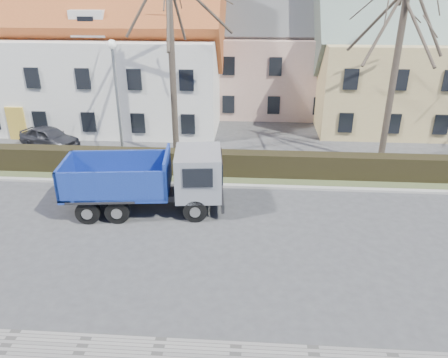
# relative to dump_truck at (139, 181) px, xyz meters

# --- Properties ---
(ground) EXTENTS (120.00, 120.00, 0.00)m
(ground) POSITION_rel_dump_truck_xyz_m (2.53, -1.84, -1.48)
(ground) COLOR #39393B
(curb_far) EXTENTS (80.00, 0.30, 0.12)m
(curb_far) POSITION_rel_dump_truck_xyz_m (2.53, 2.76, -1.42)
(curb_far) COLOR #9C9993
(curb_far) RESTS_ON ground
(grass_strip) EXTENTS (80.00, 3.00, 0.10)m
(grass_strip) POSITION_rel_dump_truck_xyz_m (2.53, 4.36, -1.43)
(grass_strip) COLOR #3E4929
(grass_strip) RESTS_ON ground
(hedge) EXTENTS (60.00, 0.90, 1.30)m
(hedge) POSITION_rel_dump_truck_xyz_m (2.53, 4.16, -0.83)
(hedge) COLOR black
(hedge) RESTS_ON ground
(building_white) EXTENTS (26.80, 10.80, 9.50)m
(building_white) POSITION_rel_dump_truck_xyz_m (-10.47, 14.16, 3.27)
(building_white) COLOR silver
(building_white) RESTS_ON ground
(building_pink) EXTENTS (10.80, 8.80, 8.00)m
(building_pink) POSITION_rel_dump_truck_xyz_m (6.53, 18.16, 2.52)
(building_pink) COLOR tan
(building_pink) RESTS_ON ground
(building_yellow) EXTENTS (18.80, 10.80, 8.50)m
(building_yellow) POSITION_rel_dump_truck_xyz_m (18.53, 15.16, 2.77)
(building_yellow) COLOR tan
(building_yellow) RESTS_ON ground
(tree_1) EXTENTS (9.20, 9.20, 12.65)m
(tree_1) POSITION_rel_dump_truck_xyz_m (0.53, 6.66, 4.84)
(tree_1) COLOR #382F27
(tree_1) RESTS_ON ground
(tree_2) EXTENTS (8.00, 8.00, 11.00)m
(tree_2) POSITION_rel_dump_truck_xyz_m (12.53, 6.66, 4.02)
(tree_2) COLOR #382F27
(tree_2) RESTS_ON ground
(dump_truck) EXTENTS (7.65, 3.52, 2.96)m
(dump_truck) POSITION_rel_dump_truck_xyz_m (0.00, 0.00, 0.00)
(dump_truck) COLOR navy
(dump_truck) RESTS_ON ground
(streetlight) EXTENTS (0.55, 0.55, 7.04)m
(streetlight) POSITION_rel_dump_truck_xyz_m (-2.26, 5.16, 2.04)
(streetlight) COLOR gray
(streetlight) RESTS_ON ground
(cart_frame) EXTENTS (0.87, 0.66, 0.70)m
(cart_frame) POSITION_rel_dump_truck_xyz_m (-1.03, 2.69, -1.13)
(cart_frame) COLOR silver
(cart_frame) RESTS_ON ground
(parked_car_a) EXTENTS (4.30, 2.92, 1.36)m
(parked_car_a) POSITION_rel_dump_truck_xyz_m (-7.74, 7.78, -0.80)
(parked_car_a) COLOR #292930
(parked_car_a) RESTS_ON ground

